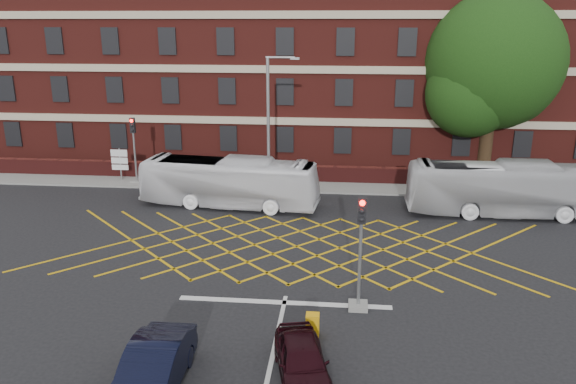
# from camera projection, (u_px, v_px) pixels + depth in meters

# --- Properties ---
(ground) EXTENTS (120.00, 120.00, 0.00)m
(ground) POSITION_uv_depth(u_px,v_px,m) (293.00, 264.00, 24.35)
(ground) COLOR black
(ground) RESTS_ON ground
(victorian_building) EXTENTS (51.00, 12.17, 20.40)m
(victorian_building) POSITION_uv_depth(u_px,v_px,m) (322.00, 52.00, 42.97)
(victorian_building) COLOR #5A1B17
(victorian_building) RESTS_ON ground
(boundary_wall) EXTENTS (56.00, 0.50, 1.10)m
(boundary_wall) POSITION_uv_depth(u_px,v_px,m) (311.00, 174.00, 36.56)
(boundary_wall) COLOR #4A1513
(boundary_wall) RESTS_ON ground
(far_pavement) EXTENTS (60.00, 3.00, 0.12)m
(far_pavement) POSITION_uv_depth(u_px,v_px,m) (310.00, 186.00, 35.75)
(far_pavement) COLOR slate
(far_pavement) RESTS_ON ground
(box_junction_hatching) EXTENTS (8.22, 8.22, 0.02)m
(box_junction_hatching) POSITION_uv_depth(u_px,v_px,m) (297.00, 246.00, 26.25)
(box_junction_hatching) COLOR #CC990C
(box_junction_hatching) RESTS_ON ground
(stop_line) EXTENTS (8.00, 0.30, 0.02)m
(stop_line) POSITION_uv_depth(u_px,v_px,m) (284.00, 303.00, 21.02)
(stop_line) COLOR silver
(stop_line) RESTS_ON ground
(bus_left) EXTENTS (10.28, 3.47, 2.81)m
(bus_left) POSITION_uv_depth(u_px,v_px,m) (229.00, 182.00, 31.62)
(bus_left) COLOR white
(bus_left) RESTS_ON ground
(bus_right) EXTENTS (10.52, 2.47, 2.93)m
(bus_right) POSITION_uv_depth(u_px,v_px,m) (506.00, 189.00, 30.18)
(bus_right) COLOR silver
(bus_right) RESTS_ON ground
(car_navy) EXTENTS (1.51, 4.29, 1.41)m
(car_navy) POSITION_uv_depth(u_px,v_px,m) (153.00, 370.00, 15.79)
(car_navy) COLOR black
(car_navy) RESTS_ON ground
(car_maroon) EXTENTS (2.20, 3.84, 1.23)m
(car_maroon) POSITION_uv_depth(u_px,v_px,m) (302.00, 361.00, 16.39)
(car_maroon) COLOR black
(car_maroon) RESTS_ON ground
(deciduous_tree) EXTENTS (8.84, 8.84, 12.04)m
(deciduous_tree) POSITION_uv_depth(u_px,v_px,m) (492.00, 71.00, 36.41)
(deciduous_tree) COLOR black
(deciduous_tree) RESTS_ON ground
(traffic_light_near) EXTENTS (0.70, 0.70, 4.27)m
(traffic_light_near) POSITION_uv_depth(u_px,v_px,m) (360.00, 264.00, 20.10)
(traffic_light_near) COLOR slate
(traffic_light_near) RESTS_ON ground
(traffic_light_far) EXTENTS (0.70, 0.70, 4.27)m
(traffic_light_far) POSITION_uv_depth(u_px,v_px,m) (135.00, 157.00, 35.95)
(traffic_light_far) COLOR slate
(traffic_light_far) RESTS_ON ground
(street_lamp) EXTENTS (2.25, 1.00, 8.27)m
(street_lamp) POSITION_uv_depth(u_px,v_px,m) (270.00, 154.00, 32.26)
(street_lamp) COLOR slate
(street_lamp) RESTS_ON ground
(direction_signs) EXTENTS (1.10, 0.16, 2.20)m
(direction_signs) POSITION_uv_depth(u_px,v_px,m) (120.00, 161.00, 36.56)
(direction_signs) COLOR gray
(direction_signs) RESTS_ON ground
(utility_cabinet) EXTENTS (0.45, 0.38, 0.80)m
(utility_cabinet) POSITION_uv_depth(u_px,v_px,m) (313.00, 325.00, 18.71)
(utility_cabinet) COLOR #DE9D0D
(utility_cabinet) RESTS_ON ground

